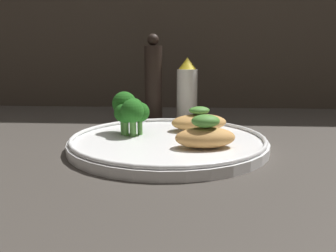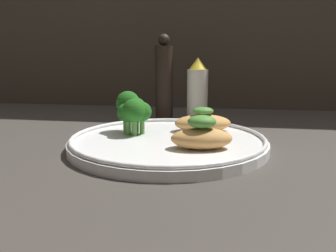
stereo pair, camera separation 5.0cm
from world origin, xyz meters
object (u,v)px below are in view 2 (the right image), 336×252
(plate, at_px, (168,141))
(pepper_grinder, at_px, (164,82))
(broccoli_bunch, at_px, (132,110))
(sauce_bottle, at_px, (197,92))

(plate, distance_m, pepper_grinder, 0.24)
(broccoli_bunch, height_order, pepper_grinder, pepper_grinder)
(broccoli_bunch, height_order, sauce_bottle, sauce_bottle)
(sauce_bottle, bearing_deg, broccoli_bunch, -115.10)
(broccoli_bunch, bearing_deg, pepper_grinder, 84.79)
(broccoli_bunch, bearing_deg, sauce_bottle, 64.90)
(sauce_bottle, height_order, pepper_grinder, pepper_grinder)
(plate, distance_m, broccoli_bunch, 0.08)
(broccoli_bunch, distance_m, sauce_bottle, 0.21)
(broccoli_bunch, xyz_separation_m, sauce_bottle, (0.09, 0.19, 0.01))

